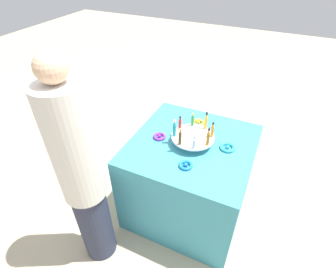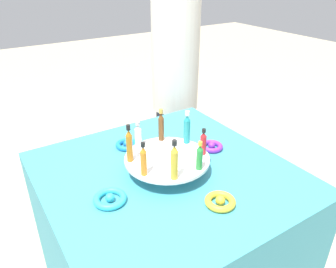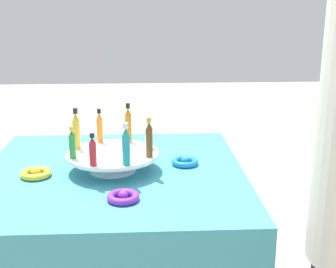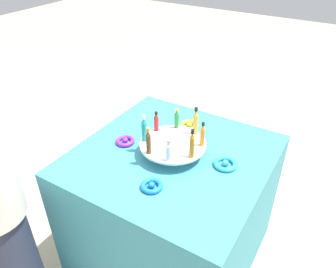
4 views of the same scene
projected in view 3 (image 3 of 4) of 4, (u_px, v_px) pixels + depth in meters
The scene contains 14 objects.
party_table at pixel (116, 265), 1.72m from camera, with size 0.90×0.90×0.74m.
display_stand at pixel (113, 158), 1.60m from camera, with size 0.32×0.32×0.07m.
bottle_brown at pixel (149, 139), 1.53m from camera, with size 0.02×0.02×0.13m.
bottle_clear at pixel (149, 134), 1.64m from camera, with size 0.03×0.03×0.11m.
bottle_amber at pixel (128, 124), 1.70m from camera, with size 0.02×0.02×0.14m.
bottle_orange at pixel (100, 127), 1.70m from camera, with size 0.02×0.02×0.12m.
bottle_gold at pixel (76, 130), 1.62m from camera, with size 0.02×0.02×0.14m.
bottle_green at pixel (72, 144), 1.53m from camera, with size 0.02×0.02×0.11m.
bottle_red at pixel (93, 151), 1.46m from camera, with size 0.02×0.02×0.10m.
bottle_teal at pixel (126, 146), 1.46m from camera, with size 0.03×0.03×0.14m.
ribbon_bow_gold at pixel (36, 173), 1.55m from camera, with size 0.10×0.10×0.03m.
ribbon_bow_purple at pixel (123, 197), 1.37m from camera, with size 0.10×0.10×0.03m.
ribbon_bow_blue at pixel (185, 162), 1.67m from camera, with size 0.10×0.10×0.03m.
ribbon_bow_teal at pixel (105, 146), 1.85m from camera, with size 0.11×0.11×0.03m.
Camera 3 is at (1.52, 0.11, 1.31)m, focal length 50.00 mm.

